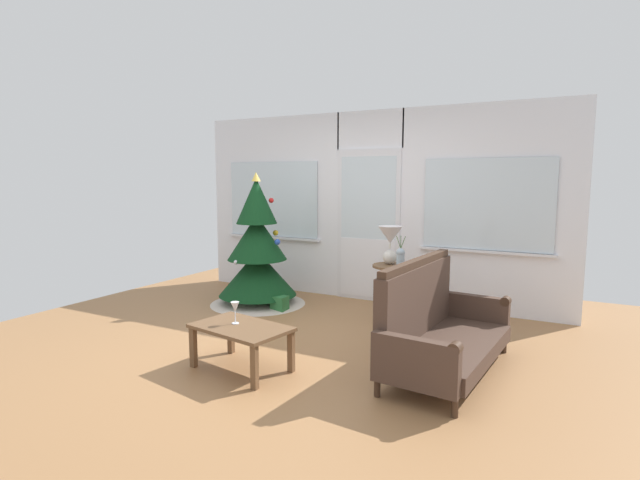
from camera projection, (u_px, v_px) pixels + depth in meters
ground_plane at (290, 344)px, 4.87m from camera, size 6.76×6.76×0.00m
back_wall_with_door at (369, 207)px, 6.54m from camera, size 5.20×0.14×2.55m
christmas_tree at (257, 257)px, 6.38m from camera, size 1.26×1.26×1.74m
settee_sofa at (436, 327)px, 4.18m from camera, size 0.85×1.68×0.96m
side_table at (393, 282)px, 5.54m from camera, size 0.50×0.48×0.68m
table_lamp at (390, 240)px, 5.54m from camera, size 0.28×0.28×0.44m
flower_vase at (401, 256)px, 5.40m from camera, size 0.11×0.10×0.35m
coffee_table at (241, 332)px, 4.19m from camera, size 0.92×0.66×0.39m
wine_glass at (235, 308)px, 4.23m from camera, size 0.08×0.08×0.20m
gift_box at (280, 303)px, 6.10m from camera, size 0.19×0.17×0.19m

